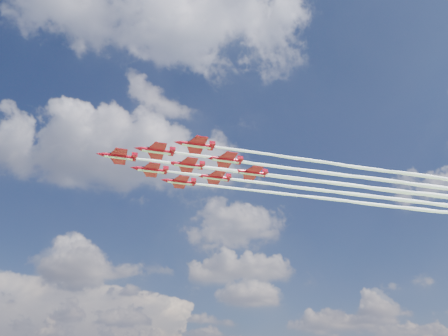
{
  "coord_description": "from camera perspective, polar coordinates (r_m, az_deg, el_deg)",
  "views": [
    {
      "loc": [
        -7.07,
        -113.19,
        13.55
      ],
      "look_at": [
        6.09,
        4.06,
        73.05
      ],
      "focal_mm": 35.0,
      "sensor_mm": 36.0,
      "label": 1
    }
  ],
  "objects": [
    {
      "name": "jet_row4_port",
      "position": [
        163.37,
        25.99,
        -2.25
      ],
      "size": [
        153.55,
        29.62,
        2.94
      ],
      "rotation": [
        0.0,
        0.0,
        0.16
      ],
      "color": "#B0091D"
    },
    {
      "name": "jet_row3_centre",
      "position": [
        161.49,
        21.83,
        -2.81
      ],
      "size": [
        153.55,
        29.62,
        2.94
      ],
      "rotation": [
        0.0,
        0.0,
        0.16
      ],
      "color": "#B0091D"
    },
    {
      "name": "jet_row2_starb",
      "position": [
        160.5,
        17.58,
        -3.37
      ],
      "size": [
        153.55,
        29.62,
        2.94
      ],
      "rotation": [
        0.0,
        0.0,
        0.16
      ],
      "color": "#B0091D"
    },
    {
      "name": "jet_row2_port",
      "position": [
        151.06,
        20.06,
        -1.5
      ],
      "size": [
        153.55,
        29.62,
        2.94
      ],
      "rotation": [
        0.0,
        0.0,
        0.16
      ],
      "color": "#B0091D"
    },
    {
      "name": "jet_row4_starb",
      "position": [
        172.14,
        23.38,
        -3.96
      ],
      "size": [
        153.55,
        29.62,
        2.94
      ],
      "rotation": [
        0.0,
        0.0,
        0.16
      ],
      "color": "#B0091D"
    },
    {
      "name": "jet_row3_starb",
      "position": [
        170.83,
        19.41,
        -4.5
      ],
      "size": [
        153.55,
        29.62,
        2.94
      ],
      "rotation": [
        0.0,
        0.0,
        0.16
      ],
      "color": "#B0091D"
    },
    {
      "name": "jet_row3_port",
      "position": [
        152.64,
        24.52,
        -0.91
      ],
      "size": [
        153.55,
        29.62,
        2.94
      ],
      "rotation": [
        0.0,
        0.0,
        0.16
      ],
      "color": "#B0091D"
    },
    {
      "name": "jet_lead",
      "position": [
        150.43,
        15.52,
        -2.08
      ],
      "size": [
        153.55,
        29.62,
        2.94
      ],
      "rotation": [
        0.0,
        0.0,
        0.16
      ],
      "color": "#B0091D"
    }
  ]
}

